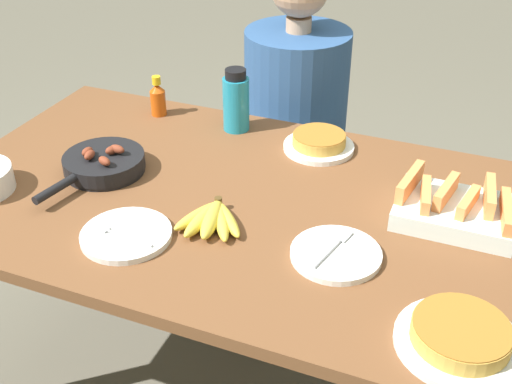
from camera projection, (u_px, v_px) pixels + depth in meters
The scene contains 11 objects.
dining_table at pixel (256, 229), 1.76m from camera, with size 1.76×0.97×0.76m.
banana_bunch at pixel (212, 219), 1.61m from camera, with size 0.19×0.18×0.04m.
melon_tray at pixel (455, 209), 1.62m from camera, with size 0.29×0.22×0.10m.
skillet at pixel (103, 164), 1.83m from camera, with size 0.23×0.37×0.08m.
frittata_plate_center at pixel (460, 337), 1.26m from camera, with size 0.26×0.26×0.05m.
frittata_plate_side at pixel (319, 143), 1.94m from camera, with size 0.22×0.22×0.05m.
empty_plate_near_front at pixel (336, 254), 1.51m from camera, with size 0.22×0.22×0.02m.
empty_plate_far_left at pixel (126, 235), 1.57m from camera, with size 0.22×0.22×0.02m.
water_bottle at pixel (236, 101), 2.02m from camera, with size 0.08×0.08×0.20m.
hot_sauce_bottle at pixel (158, 98), 2.13m from camera, with size 0.05×0.05×0.14m.
person_figure at pixel (294, 153), 2.47m from camera, with size 0.42×0.42×1.23m.
Camera 1 is at (0.54, -1.33, 1.70)m, focal length 45.00 mm.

